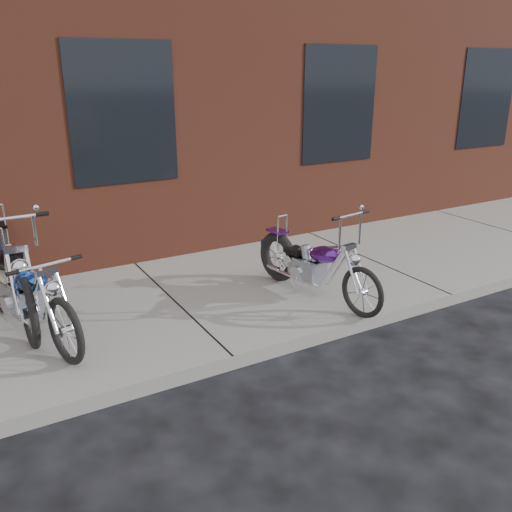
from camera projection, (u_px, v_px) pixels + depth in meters
ground at (233, 370)px, 5.22m from camera, size 120.00×120.00×0.00m
sidewalk at (175, 307)px, 6.43m from camera, size 22.00×3.00×0.15m
building_brick at (39, 0)px, 10.46m from camera, size 22.00×10.00×8.00m
chopper_purple at (314, 267)px, 6.44m from camera, size 0.54×2.01×1.13m
chopper_blue at (26, 297)px, 5.51m from camera, size 0.77×2.21×0.98m
chopper_third at (12, 274)px, 5.97m from camera, size 0.61×2.50×1.27m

